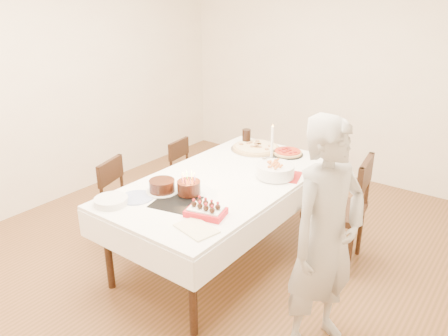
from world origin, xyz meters
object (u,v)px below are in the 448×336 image
Objects in this scene: taper_candle at (272,145)px; pizza_pepperoni at (288,153)px; chair_left_dessert at (130,205)px; person at (325,239)px; dining_table at (224,217)px; pasta_bowl at (275,171)px; cola_glass at (246,137)px; layer_cake at (162,186)px; chair_right_savory at (335,209)px; pizza_white at (256,148)px; birthday_cake at (189,184)px; chair_left_savory at (192,176)px; strawberry_box at (206,211)px.

pizza_pepperoni is at bearing 93.78° from taper_candle.
person reaches higher than chair_left_dessert.
chair_left_dessert is 1.59m from pizza_pepperoni.
chair_left_dessert reaches higher than dining_table.
person is at bearing -52.75° from pizza_pepperoni.
pasta_bowl is at bearing 65.67° from person.
taper_candle reaches higher than cola_glass.
layer_cake is at bearing -84.91° from cola_glass.
cola_glass is (-1.17, 0.36, 0.33)m from chair_right_savory.
pasta_bowl is (0.19, -0.56, 0.04)m from pizza_pepperoni.
person reaches higher than pizza_white.
birthday_cake is at bearing 106.31° from person.
pizza_white is 0.71m from pasta_bowl.
person is 4.88× the size of pasta_bowl.
chair_left_savory is 0.91m from chair_left_dessert.
pizza_white is (-1.00, 0.28, 0.27)m from chair_right_savory.
pasta_bowl reaches higher than pizza_white.
chair_right_savory is at bearing -15.72° from pizza_white.
dining_table is 8.20× the size of layer_cake.
taper_candle is at bearing 68.49° from layer_cake.
pasta_bowl is at bearing -51.69° from taper_candle.
strawberry_box is at bearing -64.36° from dining_table.
birthday_cake is (0.75, -0.03, 0.42)m from chair_left_dessert.
dining_table is at bearing -108.37° from taper_candle.
pasta_bowl is (0.33, 0.29, 0.44)m from dining_table.
person is at bearing -43.10° from pasta_bowl.
chair_left_dessert is 5.15× the size of cola_glass.
dining_table is 0.88m from chair_left_dessert.
birthday_cake is at bearing -116.97° from pasta_bowl.
person is at bearing -22.25° from dining_table.
chair_left_savory is 1.52× the size of pizza_white.
chair_right_savory reaches higher than chair_left_dessert.
pizza_white and pizza_pepperoni have the same top height.
birthday_cake reaches higher than layer_cake.
taper_candle is (-0.98, 0.97, 0.15)m from person.
chair_right_savory reaches higher than strawberry_box.
pasta_bowl is 1.19× the size of strawberry_box.
taper_candle is 2.18× the size of birthday_cake.
taper_candle is (-0.16, 0.21, 0.14)m from pasta_bowl.
strawberry_box is (-0.86, -0.13, -0.01)m from person.
layer_cake is (-0.23, -0.51, 0.43)m from dining_table.
chair_right_savory is 0.79m from taper_candle.
chair_left_savory is at bearing 119.67° from layer_cake.
pizza_white is 1.68× the size of pizza_pepperoni.
dining_table is at bearing -138.40° from pasta_bowl.
chair_left_dessert is at bearing -159.59° from chair_right_savory.
pasta_bowl is at bearing -164.68° from chair_left_dessert.
pizza_pepperoni is at bearing -167.10° from chair_left_savory.
pizza_white is 0.33m from pizza_pepperoni.
person is at bearing 1.76° from layer_cake.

